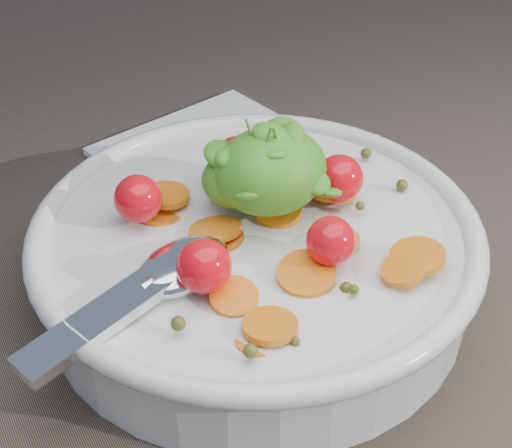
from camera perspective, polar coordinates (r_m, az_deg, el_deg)
name	(u,v)px	position (r m, az deg, el deg)	size (l,w,h in m)	color
ground	(291,297)	(0.53, 2.55, -5.33)	(6.00, 6.00, 0.00)	brown
bowl	(256,253)	(0.51, -0.02, -2.09)	(0.32, 0.29, 0.12)	silver
napkin	(212,152)	(0.68, -3.20, 5.28)	(0.17, 0.15, 0.01)	white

